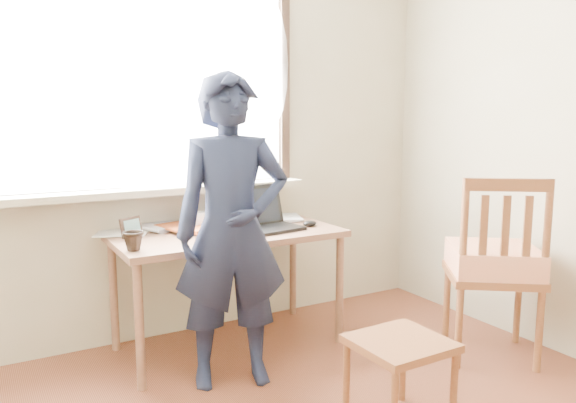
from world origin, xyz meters
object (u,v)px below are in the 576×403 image
desk (228,244)px  laptop (263,219)px  person (232,231)px  work_chair (400,353)px  mug_white (195,221)px  side_chair (494,263)px  mug_dark (133,241)px

desk → laptop: laptop is taller
laptop → person: (-0.38, -0.39, 0.04)m
work_chair → person: 1.00m
mug_white → work_chair: size_ratio=0.33×
work_chair → person: person is taller
person → side_chair: bearing=-3.4°
mug_white → person: person is taller
desk → person: (-0.16, -0.41, 0.17)m
side_chair → person: (-1.40, 0.46, 0.24)m
side_chair → person: 1.49m
mug_white → person: (-0.02, -0.58, 0.04)m
laptop → side_chair: 1.34m
laptop → mug_dark: bearing=-169.6°
mug_dark → person: (0.44, -0.24, 0.05)m
mug_white → person: bearing=-91.7°
person → mug_white: bearing=103.0°
desk → mug_white: bearing=130.5°
desk → person: size_ratio=0.82×
desk → work_chair: size_ratio=3.24×
mug_white → side_chair: bearing=-36.8°
laptop → person: size_ratio=0.26×
laptop → mug_dark: laptop is taller
mug_dark → laptop: bearing=10.4°
laptop → mug_dark: (-0.81, -0.15, -0.01)m
desk → side_chair: side_chair is taller
mug_dark → side_chair: size_ratio=0.10×
laptop → mug_dark: 0.83m
mug_dark → desk: bearing=16.6°
desk → side_chair: (1.24, -0.87, -0.08)m
work_chair → desk: bearing=104.4°
mug_dark → person: size_ratio=0.07×
mug_white → work_chair: bearing=-71.8°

